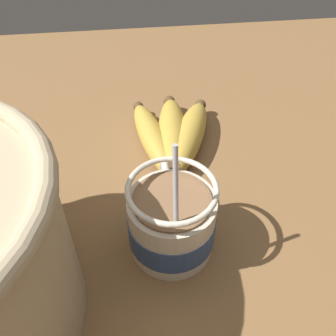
% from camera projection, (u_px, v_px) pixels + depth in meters
% --- Properties ---
extents(table, '(1.13, 1.13, 0.04)m').
position_uv_depth(table, '(187.00, 232.00, 0.47)').
color(table, brown).
rests_on(table, ground).
extents(coffee_mug, '(0.13, 0.10, 0.17)m').
position_uv_depth(coffee_mug, '(172.00, 222.00, 0.41)').
color(coffee_mug, beige).
rests_on(coffee_mug, table).
extents(banana_bunch, '(0.20, 0.14, 0.04)m').
position_uv_depth(banana_bunch, '(172.00, 135.00, 0.55)').
color(banana_bunch, '#4C381E').
rests_on(banana_bunch, table).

